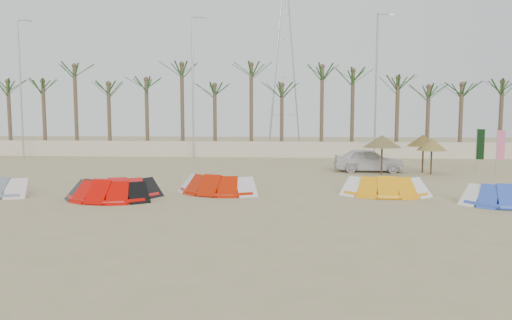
# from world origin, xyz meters

# --- Properties ---
(ground) EXTENTS (120.00, 120.00, 0.00)m
(ground) POSITION_xyz_m (0.00, 0.00, 0.00)
(ground) COLOR tan
(ground) RESTS_ON ground
(boundary_wall) EXTENTS (60.00, 0.30, 1.30)m
(boundary_wall) POSITION_xyz_m (0.00, 22.00, 0.65)
(boundary_wall) COLOR beige
(boundary_wall) RESTS_ON ground
(palm_line) EXTENTS (52.00, 4.00, 7.70)m
(palm_line) POSITION_xyz_m (0.67, 23.50, 6.44)
(palm_line) COLOR brown
(palm_line) RESTS_ON ground
(lamp_a) EXTENTS (1.25, 0.14, 11.00)m
(lamp_a) POSITION_xyz_m (-19.96, 20.00, 5.77)
(lamp_a) COLOR #A5A8AD
(lamp_a) RESTS_ON ground
(lamp_b) EXTENTS (1.25, 0.14, 11.00)m
(lamp_b) POSITION_xyz_m (-5.96, 20.00, 5.77)
(lamp_b) COLOR #A5A8AD
(lamp_b) RESTS_ON ground
(lamp_c) EXTENTS (1.25, 0.14, 11.00)m
(lamp_c) POSITION_xyz_m (8.04, 20.00, 5.77)
(lamp_c) COLOR #A5A8AD
(lamp_c) RESTS_ON ground
(pylon) EXTENTS (3.00, 3.00, 14.00)m
(pylon) POSITION_xyz_m (1.00, 28.00, 0.00)
(pylon) COLOR #A5A8AD
(pylon) RESTS_ON ground
(kite_grey) EXTENTS (4.09, 2.91, 0.90)m
(kite_grey) POSITION_xyz_m (-10.91, 3.44, 0.42)
(kite_grey) COLOR slate
(kite_grey) RESTS_ON ground
(kite_red_left) EXTENTS (3.67, 1.98, 0.90)m
(kite_red_left) POSITION_xyz_m (-5.66, 2.36, 0.42)
(kite_red_left) COLOR #CF0600
(kite_red_left) RESTS_ON ground
(kite_red_mid) EXTENTS (3.68, 2.31, 0.90)m
(kite_red_mid) POSITION_xyz_m (-5.45, 3.08, 0.42)
(kite_red_mid) COLOR red
(kite_red_mid) RESTS_ON ground
(kite_red_right) EXTENTS (3.94, 2.50, 0.90)m
(kite_red_right) POSITION_xyz_m (-1.58, 4.38, 0.42)
(kite_red_right) COLOR #B81B02
(kite_red_right) RESTS_ON ground
(kite_orange) EXTENTS (3.60, 1.71, 0.90)m
(kite_orange) POSITION_xyz_m (5.62, 4.39, 0.42)
(kite_orange) COLOR #FFA00D
(kite_orange) RESTS_ON ground
(kite_blue) EXTENTS (3.18, 2.00, 0.90)m
(kite_blue) POSITION_xyz_m (9.57, 2.37, 0.42)
(kite_blue) COLOR blue
(kite_blue) RESTS_ON ground
(parasol_left) EXTENTS (2.17, 2.17, 2.28)m
(parasol_left) POSITION_xyz_m (6.85, 11.26, 1.92)
(parasol_left) COLOR #4C331E
(parasol_left) RESTS_ON ground
(parasol_mid) EXTENTS (1.88, 1.88, 2.28)m
(parasol_mid) POSITION_xyz_m (9.50, 12.47, 1.92)
(parasol_mid) COLOR #4C331E
(parasol_mid) RESTS_ON ground
(parasol_right) EXTENTS (1.68, 1.68, 2.08)m
(parasol_right) POSITION_xyz_m (9.78, 11.76, 1.72)
(parasol_right) COLOR #4C331E
(parasol_right) RESTS_ON ground
(flag_pink) EXTENTS (0.44, 0.16, 2.69)m
(flag_pink) POSITION_xyz_m (13.94, 12.58, 1.59)
(flag_pink) COLOR #A5A8AD
(flag_pink) RESTS_ON ground
(flag_green) EXTENTS (0.45, 0.12, 2.76)m
(flag_green) POSITION_xyz_m (12.74, 12.50, 1.63)
(flag_green) COLOR #A5A8AD
(flag_green) RESTS_ON ground
(car) EXTENTS (4.15, 1.74, 1.40)m
(car) POSITION_xyz_m (6.32, 12.63, 0.70)
(car) COLOR silver
(car) RESTS_ON ground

